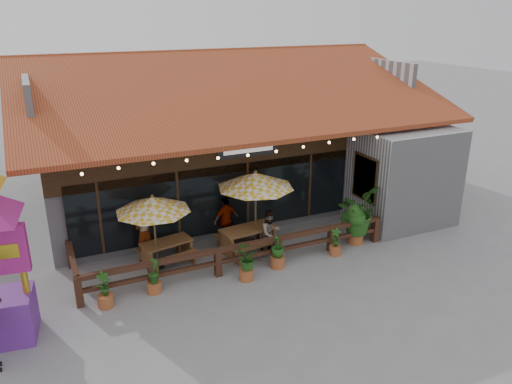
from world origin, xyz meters
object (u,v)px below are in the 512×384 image
umbrella_left (153,205)px  tropical_plant (357,212)px  picnic_table_left (167,248)px  picnic_table_right (248,236)px  umbrella_right (256,180)px

umbrella_left → tropical_plant: (6.68, -1.08, -1.00)m
umbrella_left → tropical_plant: bearing=-9.2°
picnic_table_left → picnic_table_right: size_ratio=0.93×
umbrella_right → picnic_table_left: 3.56m
umbrella_left → picnic_table_left: 1.68m
umbrella_left → umbrella_right: (3.42, 0.11, 0.24)m
umbrella_left → tropical_plant: size_ratio=1.45×
umbrella_left → umbrella_right: 3.43m
picnic_table_left → tropical_plant: 6.45m
umbrella_right → umbrella_left: bearing=-178.2°
umbrella_right → tropical_plant: (3.26, -1.19, -1.24)m
picnic_table_right → tropical_plant: bearing=-14.1°
umbrella_left → picnic_table_right: bearing=-3.1°
picnic_table_right → umbrella_left: bearing=176.9°
umbrella_right → picnic_table_left: umbrella_right is taller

